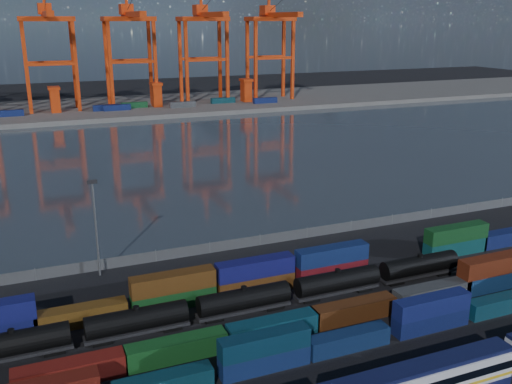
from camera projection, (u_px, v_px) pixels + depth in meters
name	position (u px, v px, depth m)	size (l,w,h in m)	color
ground	(334.00, 312.00, 83.56)	(700.00, 700.00, 0.00)	black
harbor_water	(164.00, 158.00, 176.41)	(700.00, 700.00, 0.00)	#313C47
far_quay	(111.00, 108.00, 268.97)	(700.00, 70.00, 2.00)	#514F4C
container_row_south	(417.00, 319.00, 77.53)	(140.16, 2.33, 4.96)	#464A4C
container_row_mid	(317.00, 317.00, 78.88)	(141.56, 2.60, 5.55)	#3D3E42
container_row_north	(324.00, 266.00, 93.66)	(128.98, 2.56, 5.46)	#111656
tanker_string	(192.00, 310.00, 79.61)	(91.73, 3.06, 4.38)	black
waterfront_fence	(260.00, 240.00, 108.03)	(160.12, 0.12, 2.20)	#595B5E
yard_light_mast	(96.00, 223.00, 92.89)	(1.60, 0.40, 16.60)	slate
gantry_cranes	(89.00, 30.00, 250.06)	(197.98, 44.12, 59.75)	red
quay_containers	(90.00, 109.00, 251.43)	(172.58, 10.99, 2.60)	navy
straddle_carriers	(107.00, 96.00, 257.24)	(140.00, 7.00, 11.10)	red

